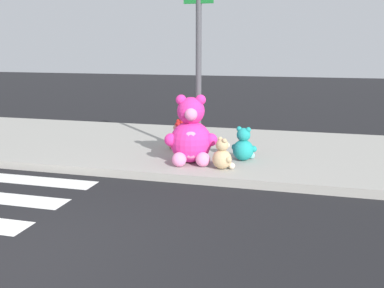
{
  "coord_description": "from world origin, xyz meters",
  "views": [
    {
      "loc": [
        3.02,
        -3.68,
        2.25
      ],
      "look_at": [
        1.08,
        3.6,
        0.55
      ],
      "focal_mm": 40.62,
      "sensor_mm": 36.0,
      "label": 1
    }
  ],
  "objects_px": {
    "sign_pole": "(199,68)",
    "plush_teal": "(244,147)",
    "plush_red": "(180,137)",
    "plush_pink_large": "(191,136)",
    "plush_tan": "(223,156)"
  },
  "relations": [
    {
      "from": "plush_pink_large",
      "to": "sign_pole",
      "type": "bearing_deg",
      "value": 90.66
    },
    {
      "from": "plush_tan",
      "to": "plush_teal",
      "type": "bearing_deg",
      "value": 68.79
    },
    {
      "from": "sign_pole",
      "to": "plush_pink_large",
      "type": "relative_size",
      "value": 2.56
    },
    {
      "from": "plush_teal",
      "to": "plush_tan",
      "type": "bearing_deg",
      "value": -111.21
    },
    {
      "from": "plush_pink_large",
      "to": "plush_red",
      "type": "height_order",
      "value": "plush_pink_large"
    },
    {
      "from": "sign_pole",
      "to": "plush_teal",
      "type": "height_order",
      "value": "sign_pole"
    },
    {
      "from": "plush_red",
      "to": "sign_pole",
      "type": "bearing_deg",
      "value": -39.37
    },
    {
      "from": "plush_pink_large",
      "to": "plush_teal",
      "type": "xyz_separation_m",
      "value": [
        0.91,
        0.42,
        -0.24
      ]
    },
    {
      "from": "plush_pink_large",
      "to": "plush_tan",
      "type": "distance_m",
      "value": 0.75
    },
    {
      "from": "plush_pink_large",
      "to": "plush_red",
      "type": "bearing_deg",
      "value": 117.1
    },
    {
      "from": "plush_pink_large",
      "to": "plush_red",
      "type": "distance_m",
      "value": 1.15
    },
    {
      "from": "sign_pole",
      "to": "plush_red",
      "type": "xyz_separation_m",
      "value": [
        -0.5,
        0.41,
        -1.45
      ]
    },
    {
      "from": "sign_pole",
      "to": "plush_teal",
      "type": "xyz_separation_m",
      "value": [
        0.92,
        -0.16,
        -1.44
      ]
    },
    {
      "from": "sign_pole",
      "to": "plush_pink_large",
      "type": "bearing_deg",
      "value": -89.34
    },
    {
      "from": "plush_teal",
      "to": "sign_pole",
      "type": "bearing_deg",
      "value": 169.93
    }
  ]
}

